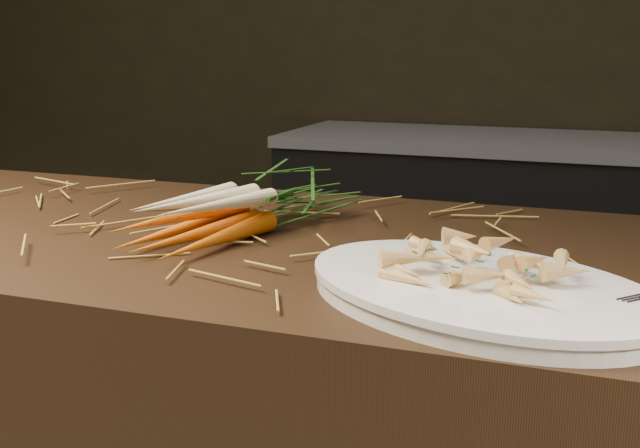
# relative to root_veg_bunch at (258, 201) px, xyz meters

# --- Properties ---
(back_counter) EXTENTS (1.82, 0.62, 0.84)m
(back_counter) POSITION_rel_root_veg_bunch_xyz_m (0.23, 1.83, -0.52)
(back_counter) COLOR black
(back_counter) RESTS_ON ground
(straw_bedding) EXTENTS (1.40, 0.60, 0.02)m
(straw_bedding) POSITION_rel_root_veg_bunch_xyz_m (-0.07, -0.05, -0.03)
(straw_bedding) COLOR olive
(straw_bedding) RESTS_ON main_counter
(root_veg_bunch) EXTENTS (0.23, 0.46, 0.08)m
(root_veg_bunch) POSITION_rel_root_veg_bunch_xyz_m (0.00, 0.00, 0.00)
(root_veg_bunch) COLOR #D45015
(root_veg_bunch) RESTS_ON main_counter
(serving_platter) EXTENTS (0.49, 0.42, 0.02)m
(serving_platter) POSITION_rel_root_veg_bunch_xyz_m (0.38, -0.24, -0.03)
(serving_platter) COLOR white
(serving_platter) RESTS_ON main_counter
(roasted_veg_heap) EXTENTS (0.25, 0.22, 0.05)m
(roasted_veg_heap) POSITION_rel_root_veg_bunch_xyz_m (0.38, -0.24, 0.00)
(roasted_veg_heap) COLOR #B68C47
(roasted_veg_heap) RESTS_ON serving_platter
(serving_fork) EXTENTS (0.11, 0.13, 0.00)m
(serving_fork) POSITION_rel_root_veg_bunch_xyz_m (0.50, -0.32, -0.02)
(serving_fork) COLOR silver
(serving_fork) RESTS_ON serving_platter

